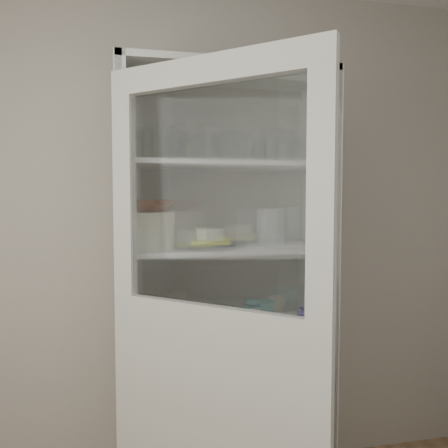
{
  "coord_description": "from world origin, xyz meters",
  "views": [
    {
      "loc": [
        -0.24,
        -0.79,
        1.49
      ],
      "look_at": [
        0.2,
        1.27,
        1.37
      ],
      "focal_mm": 35.0,
      "sensor_mm": 36.0,
      "label": 1
    }
  ],
  "objects_px": {
    "plate_stack_front": "(150,238)",
    "yellow_trivet": "(211,241)",
    "terracotta_bowl": "(150,206)",
    "cream_dish": "(200,404)",
    "cupboard_door": "(211,366)",
    "tin_box": "(233,401)",
    "goblet_0": "(137,147)",
    "glass_platter": "(211,245)",
    "mug_teal": "(264,311)",
    "mug_white": "(252,321)",
    "measuring_cups": "(188,329)",
    "white_ramekin": "(211,234)",
    "goblet_3": "(294,149)",
    "mug_blue": "(309,317)",
    "cream_bowl": "(150,220)",
    "grey_bowl_stack": "(271,226)",
    "goblet_1": "(182,147)",
    "white_canister": "(139,319)",
    "pantry_cabinet": "(221,307)",
    "plate_stack_back": "(150,237)",
    "teal_jar": "(252,312)",
    "goblet_2": "(221,148)"
  },
  "relations": [
    {
      "from": "cream_bowl",
      "to": "teal_jar",
      "type": "relative_size",
      "value": 2.1
    },
    {
      "from": "white_ramekin",
      "to": "mug_teal",
      "type": "xyz_separation_m",
      "value": [
        0.3,
        0.08,
        -0.41
      ]
    },
    {
      "from": "goblet_2",
      "to": "goblet_3",
      "type": "distance_m",
      "value": 0.38
    },
    {
      "from": "cupboard_door",
      "to": "cream_dish",
      "type": "relative_size",
      "value": 7.67
    },
    {
      "from": "cream_bowl",
      "to": "mug_white",
      "type": "bearing_deg",
      "value": -7.6
    },
    {
      "from": "yellow_trivet",
      "to": "measuring_cups",
      "type": "distance_m",
      "value": 0.42
    },
    {
      "from": "goblet_0",
      "to": "cream_dish",
      "type": "distance_m",
      "value": 1.28
    },
    {
      "from": "goblet_0",
      "to": "glass_platter",
      "type": "bearing_deg",
      "value": -19.9
    },
    {
      "from": "pantry_cabinet",
      "to": "plate_stack_back",
      "type": "bearing_deg",
      "value": 168.2
    },
    {
      "from": "goblet_3",
      "to": "grey_bowl_stack",
      "type": "relative_size",
      "value": 0.92
    },
    {
      "from": "cream_bowl",
      "to": "grey_bowl_stack",
      "type": "xyz_separation_m",
      "value": [
        0.6,
        0.07,
        -0.04
      ]
    },
    {
      "from": "cupboard_door",
      "to": "cream_dish",
      "type": "xyz_separation_m",
      "value": [
        0.03,
        0.47,
        -0.37
      ]
    },
    {
      "from": "goblet_1",
      "to": "goblet_3",
      "type": "distance_m",
      "value": 0.57
    },
    {
      "from": "grey_bowl_stack",
      "to": "measuring_cups",
      "type": "distance_m",
      "value": 0.65
    },
    {
      "from": "cupboard_door",
      "to": "cream_bowl",
      "type": "relative_size",
      "value": 8.81
    },
    {
      "from": "goblet_2",
      "to": "cream_dish",
      "type": "height_order",
      "value": "goblet_2"
    },
    {
      "from": "terracotta_bowl",
      "to": "white_canister",
      "type": "bearing_deg",
      "value": 139.18
    },
    {
      "from": "pantry_cabinet",
      "to": "glass_platter",
      "type": "xyz_separation_m",
      "value": [
        -0.07,
        -0.09,
        0.33
      ]
    },
    {
      "from": "grey_bowl_stack",
      "to": "teal_jar",
      "type": "height_order",
      "value": "grey_bowl_stack"
    },
    {
      "from": "goblet_0",
      "to": "mug_blue",
      "type": "height_order",
      "value": "goblet_0"
    },
    {
      "from": "goblet_1",
      "to": "mug_blue",
      "type": "height_order",
      "value": "goblet_1"
    },
    {
      "from": "plate_stack_back",
      "to": "mug_white",
      "type": "distance_m",
      "value": 0.65
    },
    {
      "from": "glass_platter",
      "to": "yellow_trivet",
      "type": "relative_size",
      "value": 1.89
    },
    {
      "from": "goblet_0",
      "to": "terracotta_bowl",
      "type": "xyz_separation_m",
      "value": [
        0.05,
        -0.13,
        -0.28
      ]
    },
    {
      "from": "pantry_cabinet",
      "to": "measuring_cups",
      "type": "height_order",
      "value": "pantry_cabinet"
    },
    {
      "from": "goblet_3",
      "to": "mug_blue",
      "type": "relative_size",
      "value": 1.49
    },
    {
      "from": "plate_stack_front",
      "to": "mug_white",
      "type": "bearing_deg",
      "value": -7.6
    },
    {
      "from": "white_ramekin",
      "to": "measuring_cups",
      "type": "xyz_separation_m",
      "value": [
        -0.11,
        -0.04,
        -0.44
      ]
    },
    {
      "from": "goblet_0",
      "to": "white_ramekin",
      "type": "height_order",
      "value": "goblet_0"
    },
    {
      "from": "mug_teal",
      "to": "mug_white",
      "type": "bearing_deg",
      "value": -143.29
    },
    {
      "from": "cupboard_door",
      "to": "goblet_3",
      "type": "bearing_deg",
      "value": 87.88
    },
    {
      "from": "cupboard_door",
      "to": "pantry_cabinet",
      "type": "bearing_deg",
      "value": 115.36
    },
    {
      "from": "grey_bowl_stack",
      "to": "mug_white",
      "type": "relative_size",
      "value": 1.77
    },
    {
      "from": "cupboard_door",
      "to": "tin_box",
      "type": "relative_size",
      "value": 9.84
    },
    {
      "from": "cupboard_door",
      "to": "grey_bowl_stack",
      "type": "bearing_deg",
      "value": 94.02
    },
    {
      "from": "pantry_cabinet",
      "to": "yellow_trivet",
      "type": "bearing_deg",
      "value": -128.46
    },
    {
      "from": "mug_blue",
      "to": "yellow_trivet",
      "type": "bearing_deg",
      "value": -163.47
    },
    {
      "from": "goblet_3",
      "to": "plate_stack_front",
      "type": "xyz_separation_m",
      "value": [
        -0.74,
        -0.11,
        -0.43
      ]
    },
    {
      "from": "teal_jar",
      "to": "tin_box",
      "type": "relative_size",
      "value": 0.53
    },
    {
      "from": "yellow_trivet",
      "to": "mug_teal",
      "type": "distance_m",
      "value": 0.48
    },
    {
      "from": "glass_platter",
      "to": "measuring_cups",
      "type": "distance_m",
      "value": 0.41
    },
    {
      "from": "terracotta_bowl",
      "to": "yellow_trivet",
      "type": "relative_size",
      "value": 1.23
    },
    {
      "from": "plate_stack_front",
      "to": "yellow_trivet",
      "type": "distance_m",
      "value": 0.28
    },
    {
      "from": "glass_platter",
      "to": "measuring_cups",
      "type": "relative_size",
      "value": 3.47
    },
    {
      "from": "terracotta_bowl",
      "to": "cream_dish",
      "type": "height_order",
      "value": "terracotta_bowl"
    },
    {
      "from": "goblet_0",
      "to": "goblet_3",
      "type": "bearing_deg",
      "value": -1.88
    },
    {
      "from": "cream_bowl",
      "to": "tin_box",
      "type": "height_order",
      "value": "cream_bowl"
    },
    {
      "from": "goblet_2",
      "to": "grey_bowl_stack",
      "type": "height_order",
      "value": "goblet_2"
    },
    {
      "from": "plate_stack_front",
      "to": "yellow_trivet",
      "type": "height_order",
      "value": "plate_stack_front"
    },
    {
      "from": "plate_stack_front",
      "to": "glass_platter",
      "type": "relative_size",
      "value": 0.66
    }
  ]
}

